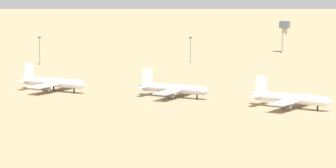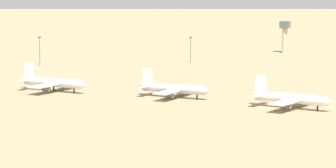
{
  "view_description": "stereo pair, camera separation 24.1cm",
  "coord_description": "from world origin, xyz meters",
  "px_view_note": "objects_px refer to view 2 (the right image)",
  "views": [
    {
      "loc": [
        147.47,
        -319.38,
        54.89
      ],
      "look_at": [
        1.04,
        6.31,
        6.0
      ],
      "focal_mm": 98.65,
      "sensor_mm": 36.0,
      "label": 1
    },
    {
      "loc": [
        147.69,
        -319.28,
        54.89
      ],
      "look_at": [
        1.04,
        6.31,
        6.0
      ],
      "focal_mm": 98.65,
      "sensor_mm": 36.0,
      "label": 2
    }
  ],
  "objects_px": {
    "parked_jet_white_3": "(290,98)",
    "light_pole_mid": "(40,49)",
    "parked_jet_white_1": "(52,82)",
    "parked_jet_white_2": "(173,89)",
    "control_tower": "(285,34)",
    "light_pole_west": "(191,48)"
  },
  "relations": [
    {
      "from": "parked_jet_white_2",
      "to": "light_pole_west",
      "type": "relative_size",
      "value": 2.39
    },
    {
      "from": "light_pole_mid",
      "to": "parked_jet_white_3",
      "type": "bearing_deg",
      "value": -27.03
    },
    {
      "from": "parked_jet_white_1",
      "to": "light_pole_west",
      "type": "bearing_deg",
      "value": 91.15
    },
    {
      "from": "light_pole_west",
      "to": "light_pole_mid",
      "type": "relative_size",
      "value": 0.93
    },
    {
      "from": "parked_jet_white_2",
      "to": "control_tower",
      "type": "bearing_deg",
      "value": 97.25
    },
    {
      "from": "control_tower",
      "to": "light_pole_west",
      "type": "height_order",
      "value": "control_tower"
    },
    {
      "from": "parked_jet_white_3",
      "to": "light_pole_mid",
      "type": "bearing_deg",
      "value": 162.47
    },
    {
      "from": "light_pole_mid",
      "to": "parked_jet_white_2",
      "type": "bearing_deg",
      "value": -34.42
    },
    {
      "from": "parked_jet_white_3",
      "to": "light_pole_mid",
      "type": "distance_m",
      "value": 177.68
    },
    {
      "from": "parked_jet_white_2",
      "to": "parked_jet_white_3",
      "type": "bearing_deg",
      "value": -3.66
    },
    {
      "from": "parked_jet_white_2",
      "to": "light_pole_west",
      "type": "distance_m",
      "value": 122.88
    },
    {
      "from": "control_tower",
      "to": "parked_jet_white_1",
      "type": "bearing_deg",
      "value": -102.32
    },
    {
      "from": "parked_jet_white_2",
      "to": "parked_jet_white_3",
      "type": "xyz_separation_m",
      "value": [
        49.98,
        -6.55,
        0.15
      ]
    },
    {
      "from": "control_tower",
      "to": "parked_jet_white_3",
      "type": "bearing_deg",
      "value": -72.35
    },
    {
      "from": "parked_jet_white_1",
      "to": "control_tower",
      "type": "height_order",
      "value": "control_tower"
    },
    {
      "from": "parked_jet_white_2",
      "to": "control_tower",
      "type": "xyz_separation_m",
      "value": [
        -11.15,
        185.54,
        7.67
      ]
    },
    {
      "from": "parked_jet_white_2",
      "to": "parked_jet_white_1",
      "type": "bearing_deg",
      "value": -171.1
    },
    {
      "from": "parked_jet_white_3",
      "to": "control_tower",
      "type": "height_order",
      "value": "control_tower"
    },
    {
      "from": "light_pole_west",
      "to": "parked_jet_white_1",
      "type": "bearing_deg",
      "value": -95.47
    },
    {
      "from": "light_pole_west",
      "to": "parked_jet_white_2",
      "type": "bearing_deg",
      "value": -70.4
    },
    {
      "from": "parked_jet_white_3",
      "to": "control_tower",
      "type": "bearing_deg",
      "value": 117.15
    },
    {
      "from": "parked_jet_white_1",
      "to": "parked_jet_white_2",
      "type": "relative_size",
      "value": 1.05
    }
  ]
}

